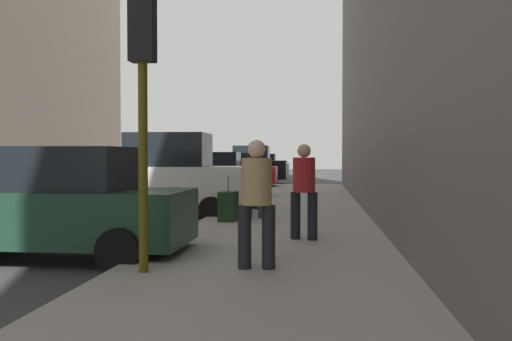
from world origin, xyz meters
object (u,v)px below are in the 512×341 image
fire_hydrant (243,193)px  pedestrian_in_tan_coat (257,197)px  traffic_light (143,69)px  rolling_suitcase (228,206)px  pedestrian_in_red_jacket (304,186)px  parked_blue_sedan (210,177)px  parked_white_van (164,179)px  parked_dark_green_sedan (59,206)px  duffel_bag (256,203)px  pedestrian_with_beanie (255,177)px  parked_gray_coupe (260,167)px  parked_black_suv (249,166)px  parked_red_hatchback (235,172)px

fire_hydrant → pedestrian_in_tan_coat: size_ratio=0.41×
traffic_light → rolling_suitcase: bearing=88.1°
pedestrian_in_tan_coat → traffic_light: bearing=-165.4°
rolling_suitcase → traffic_light: bearing=-91.9°
pedestrian_in_red_jacket → parked_blue_sedan: bearing=109.0°
parked_white_van → parked_dark_green_sedan: bearing=-90.0°
rolling_suitcase → duffel_bag: bearing=84.7°
parked_white_van → duffel_bag: 2.81m
parked_dark_green_sedan → pedestrian_with_beanie: bearing=62.4°
parked_gray_coupe → pedestrian_in_tan_coat: size_ratio=2.47×
pedestrian_in_tan_coat → duffel_bag: size_ratio=3.89×
fire_hydrant → rolling_suitcase: (0.24, -4.53, -0.01)m
parked_gray_coupe → parked_blue_sedan: bearing=-90.0°
pedestrian_in_red_jacket → traffic_light: bearing=-122.8°
parked_black_suv → parked_gray_coupe: 6.49m
parked_dark_green_sedan → parked_red_hatchback: (-0.00, 19.51, 0.00)m
traffic_light → pedestrian_in_tan_coat: (1.43, 0.37, -1.65)m
parked_blue_sedan → parked_red_hatchback: size_ratio=1.00×
fire_hydrant → pedestrian_in_tan_coat: 10.06m
parked_blue_sedan → parked_gray_coupe: same height
parked_red_hatchback → pedestrian_with_beanie: bearing=-79.9°
parked_white_van → fire_hydrant: 3.24m
pedestrian_in_tan_coat → parked_dark_green_sedan: bearing=160.9°
parked_white_van → parked_red_hatchback: size_ratio=1.09×
parked_black_suv → parked_dark_green_sedan: bearing=-90.0°
parked_red_hatchback → pedestrian_in_red_jacket: 18.34m
parked_white_van → traffic_light: bearing=-76.4°
pedestrian_with_beanie → parked_dark_green_sedan: bearing=-117.6°
parked_red_hatchback → traffic_light: (1.85, -21.02, 1.91)m
pedestrian_with_beanie → rolling_suitcase: pedestrian_with_beanie is taller
parked_white_van → traffic_light: (1.85, -7.68, 1.73)m
parked_red_hatchback → pedestrian_in_tan_coat: 20.91m
pedestrian_in_tan_coat → pedestrian_with_beanie: bearing=96.5°
parked_dark_green_sedan → parked_black_suv: parked_black_suv is taller
parked_gray_coupe → rolling_suitcase: parked_gray_coupe is taller
pedestrian_with_beanie → pedestrian_in_tan_coat: 6.13m
parked_white_van → pedestrian_in_tan_coat: size_ratio=2.70×
traffic_light → pedestrian_in_tan_coat: traffic_light is taller
parked_blue_sedan → rolling_suitcase: size_ratio=4.08×
pedestrian_in_tan_coat → parked_blue_sedan: bearing=103.3°
parked_white_van → parked_blue_sedan: size_ratio=1.09×
parked_dark_green_sedan → traffic_light: (1.85, -1.51, 1.91)m
parked_dark_green_sedan → pedestrian_in_red_jacket: pedestrian_in_red_jacket is taller
parked_red_hatchback → duffel_bag: bearing=-78.9°
parked_blue_sedan → parked_dark_green_sedan: bearing=-90.0°
parked_white_van → parked_black_suv: (0.00, 18.98, 0.00)m
fire_hydrant → duffel_bag: size_ratio=1.60×
parked_gray_coupe → pedestrian_with_beanie: pedestrian_with_beanie is taller
fire_hydrant → traffic_light: size_ratio=0.20×
parked_blue_sedan → parked_red_hatchback: (0.00, 6.78, 0.00)m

